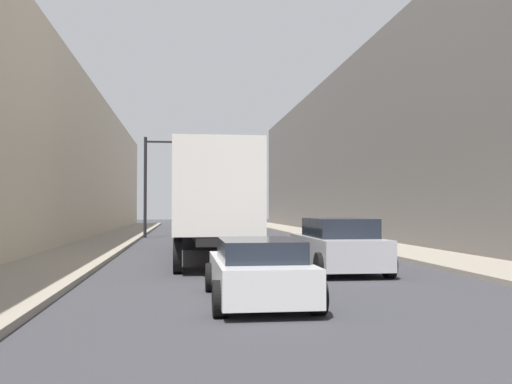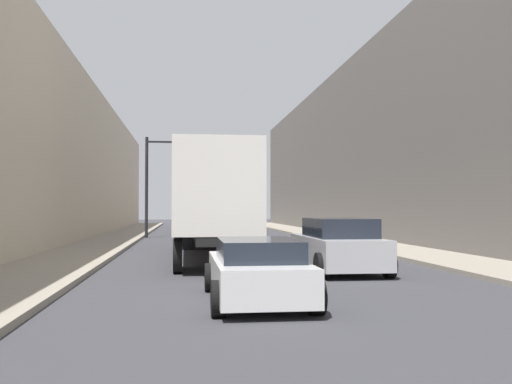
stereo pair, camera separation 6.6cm
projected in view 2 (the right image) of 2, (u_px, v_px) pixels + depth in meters
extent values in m
cube|color=gray|center=(352.00, 241.00, 31.47)|extent=(2.98, 80.00, 0.15)
cube|color=gray|center=(106.00, 243.00, 29.83)|extent=(2.98, 80.00, 0.15)
cube|color=#66605B|center=(428.00, 138.00, 32.20)|extent=(6.00, 80.00, 11.73)
cube|color=beige|center=(18.00, 151.00, 29.41)|extent=(6.00, 80.00, 9.67)
cube|color=silver|center=(211.00, 192.00, 20.66)|extent=(2.57, 10.57, 2.78)
cube|color=black|center=(211.00, 234.00, 20.62)|extent=(1.29, 10.57, 0.24)
cube|color=black|center=(205.00, 216.00, 27.01)|extent=(2.57, 2.28, 3.02)
cylinder|color=black|center=(178.00, 256.00, 16.41)|extent=(0.25, 1.00, 1.00)
cylinder|color=black|center=(256.00, 255.00, 16.69)|extent=(0.25, 1.00, 1.00)
cylinder|color=black|center=(178.00, 253.00, 17.60)|extent=(0.25, 1.00, 1.00)
cylinder|color=black|center=(251.00, 252.00, 17.88)|extent=(0.25, 1.00, 1.00)
cylinder|color=black|center=(180.00, 238.00, 26.84)|extent=(0.25, 1.00, 1.00)
cylinder|color=black|center=(228.00, 237.00, 27.12)|extent=(0.25, 1.00, 1.00)
cube|color=silver|center=(256.00, 276.00, 11.47)|extent=(1.72, 4.37, 0.68)
cube|color=#1E232D|center=(258.00, 249.00, 11.27)|extent=(1.51, 2.40, 0.41)
cylinder|color=black|center=(210.00, 277.00, 12.83)|extent=(0.25, 0.64, 0.64)
cylinder|color=black|center=(286.00, 276.00, 13.05)|extent=(0.25, 0.64, 0.64)
cylinder|color=black|center=(218.00, 299.00, 9.79)|extent=(0.25, 0.64, 0.64)
cylinder|color=black|center=(316.00, 297.00, 10.00)|extent=(0.25, 0.64, 0.64)
cube|color=#B7B7BC|center=(337.00, 251.00, 17.06)|extent=(1.89, 4.85, 0.84)
cube|color=#1E232D|center=(339.00, 228.00, 16.84)|extent=(1.66, 2.67, 0.55)
cylinder|color=black|center=(295.00, 255.00, 18.64)|extent=(0.25, 0.70, 0.70)
cylinder|color=black|center=(351.00, 254.00, 18.88)|extent=(0.25, 0.70, 0.70)
cylinder|color=black|center=(321.00, 266.00, 15.12)|extent=(0.25, 0.70, 0.70)
cylinder|color=black|center=(389.00, 265.00, 15.35)|extent=(0.25, 0.70, 0.70)
cylinder|color=black|center=(147.00, 187.00, 36.87)|extent=(0.20, 0.20, 6.52)
cube|color=black|center=(196.00, 142.00, 37.35)|extent=(6.41, 0.12, 0.12)
cube|color=black|center=(180.00, 150.00, 37.20)|extent=(0.30, 0.24, 0.90)
sphere|color=green|center=(180.00, 150.00, 37.07)|extent=(0.18, 0.18, 0.18)
cube|color=black|center=(213.00, 150.00, 37.47)|extent=(0.30, 0.24, 0.90)
sphere|color=gold|center=(213.00, 146.00, 37.34)|extent=(0.18, 0.18, 0.18)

